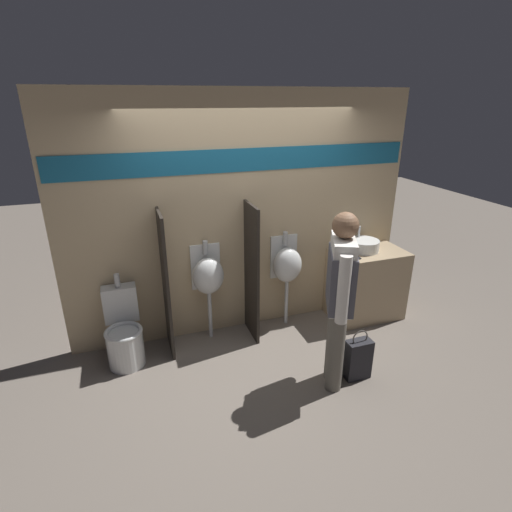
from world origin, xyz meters
TOP-DOWN VIEW (x-y plane):
  - ground_plane at (0.00, 0.00)m, footprint 16.00×16.00m
  - display_wall at (0.00, 0.60)m, footprint 3.96×0.07m
  - sink_counter at (1.49, 0.29)m, footprint 0.88×0.55m
  - sink_basin at (1.44, 0.35)m, footprint 0.36×0.36m
  - cell_phone at (1.23, 0.18)m, footprint 0.07×0.14m
  - divider_near_counter at (-0.94, 0.34)m, footprint 0.03×0.46m
  - divider_mid at (0.01, 0.34)m, footprint 0.03×0.46m
  - urinal_near_counter at (-0.46, 0.45)m, footprint 0.35×0.26m
  - urinal_far at (0.48, 0.45)m, footprint 0.35×0.26m
  - toilet at (-1.41, 0.28)m, footprint 0.38×0.54m
  - person_in_vest at (0.48, -0.74)m, footprint 0.39×0.55m
  - shopping_bag at (0.75, -0.74)m, footprint 0.25×0.14m

SIDE VIEW (x-z plane):
  - ground_plane at x=0.00m, z-range 0.00..0.00m
  - shopping_bag at x=0.75m, z-range -0.06..0.48m
  - toilet at x=-1.41m, z-range -0.15..0.78m
  - sink_counter at x=1.49m, z-range 0.00..0.87m
  - urinal_near_counter at x=-0.46m, z-range 0.19..1.35m
  - urinal_far at x=0.48m, z-range 0.19..1.35m
  - divider_near_counter at x=-0.94m, z-range 0.00..1.56m
  - divider_mid at x=0.01m, z-range 0.00..1.56m
  - cell_phone at x=1.23m, z-range 0.87..0.88m
  - sink_basin at x=1.44m, z-range 0.80..1.07m
  - person_in_vest at x=0.48m, z-range 0.14..1.86m
  - display_wall at x=0.00m, z-range 0.01..2.71m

